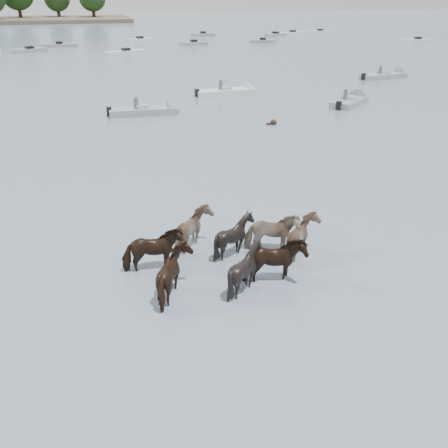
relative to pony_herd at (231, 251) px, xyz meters
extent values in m
plane|color=slate|center=(2.15, -0.98, -0.61)|extent=(400.00, 400.00, 0.00)
imported|color=black|center=(-2.45, 0.52, 0.01)|extent=(2.00, 0.99, 1.66)
imported|color=#907161|center=(-0.82, 1.65, -0.01)|extent=(1.71, 1.89, 1.62)
imported|color=black|center=(0.38, 0.88, -0.01)|extent=(1.75, 1.63, 1.62)
imported|color=#9D836A|center=(1.71, 0.79, -0.02)|extent=(2.01, 1.20, 1.59)
imported|color=black|center=(-2.01, -1.18, 0.01)|extent=(1.46, 1.69, 1.66)
imported|color=black|center=(0.06, -1.35, 0.00)|extent=(1.49, 1.32, 1.64)
imported|color=black|center=(1.00, -1.19, 0.02)|extent=(2.06, 1.07, 1.68)
imported|color=gray|center=(2.62, 0.10, -0.02)|extent=(1.73, 1.89, 1.60)
sphere|color=black|center=(8.27, 17.81, -0.49)|extent=(0.44, 0.44, 0.44)
cube|color=black|center=(8.02, 17.81, -0.59)|extent=(0.50, 0.22, 0.18)
cube|color=gray|center=(0.10, 23.19, -0.41)|extent=(4.77, 1.78, 0.55)
cone|color=gray|center=(2.45, 23.10, -0.41)|extent=(0.96, 1.63, 1.60)
cube|color=#99ADB7|center=(0.10, 23.19, -0.06)|extent=(0.84, 1.15, 0.35)
cube|color=black|center=(-2.26, 23.28, -0.26)|extent=(0.36, 0.36, 0.60)
cylinder|color=#595966|center=(-0.30, 23.19, 0.14)|extent=(0.36, 0.36, 0.70)
sphere|color=#595966|center=(-0.30, 23.19, 0.59)|extent=(0.24, 0.24, 0.24)
cube|color=silver|center=(7.98, 28.78, -0.41)|extent=(5.24, 2.04, 0.55)
cone|color=silver|center=(10.53, 29.01, -0.41)|extent=(1.04, 1.67, 1.60)
cube|color=#99ADB7|center=(7.98, 28.78, -0.06)|extent=(0.89, 1.19, 0.35)
cube|color=black|center=(5.43, 28.56, -0.26)|extent=(0.38, 0.38, 0.60)
cylinder|color=#595966|center=(7.58, 28.78, 0.14)|extent=(0.36, 0.36, 0.70)
sphere|color=#595966|center=(7.58, 28.78, 0.59)|extent=(0.24, 0.24, 0.24)
cube|color=gray|center=(16.20, 21.99, -0.41)|extent=(4.21, 3.86, 0.55)
cone|color=gray|center=(17.79, 23.31, -0.41)|extent=(1.71, 1.81, 1.60)
cube|color=#99ADB7|center=(16.20, 21.99, -0.06)|extent=(1.33, 1.37, 0.35)
cube|color=black|center=(14.60, 20.68, -0.26)|extent=(0.49, 0.49, 0.60)
cylinder|color=#595966|center=(15.80, 21.99, 0.14)|extent=(0.36, 0.36, 0.70)
sphere|color=#595966|center=(15.80, 21.99, 0.59)|extent=(0.24, 0.24, 0.24)
cube|color=gray|center=(26.04, 33.06, -0.41)|extent=(5.29, 2.48, 0.55)
cone|color=gray|center=(28.54, 33.52, -0.41)|extent=(1.17, 1.73, 1.60)
cube|color=#99ADB7|center=(26.04, 33.06, -0.06)|extent=(0.99, 1.24, 0.35)
cube|color=black|center=(23.53, 32.61, -0.26)|extent=(0.41, 0.41, 0.60)
cylinder|color=#595966|center=(25.64, 33.06, 0.14)|extent=(0.36, 0.36, 0.70)
sphere|color=#595966|center=(25.64, 33.06, 0.59)|extent=(0.24, 0.24, 0.24)
cube|color=gray|center=(-10.41, 67.78, -0.39)|extent=(4.97, 3.34, 0.60)
cube|color=black|center=(-10.41, 67.78, -0.01)|extent=(1.32, 1.32, 0.50)
cube|color=gray|center=(-6.35, 74.16, -0.39)|extent=(5.71, 1.92, 0.60)
cube|color=black|center=(-6.35, 74.16, -0.01)|extent=(1.07, 1.07, 0.50)
cube|color=silver|center=(2.78, 61.44, -0.39)|extent=(6.09, 3.52, 0.60)
cube|color=black|center=(2.78, 61.44, -0.01)|extent=(1.29, 1.29, 0.50)
cube|color=silver|center=(7.08, 80.41, -0.39)|extent=(4.88, 3.01, 0.60)
cube|color=black|center=(7.08, 80.41, -0.01)|extent=(1.28, 1.28, 0.50)
cube|color=gray|center=(14.76, 71.51, -0.39)|extent=(4.54, 1.70, 0.60)
cube|color=black|center=(14.76, 71.51, -0.01)|extent=(1.04, 1.04, 0.50)
cube|color=gray|center=(20.39, 88.47, -0.39)|extent=(4.58, 1.60, 0.60)
cube|color=black|center=(20.39, 88.47, -0.01)|extent=(1.02, 1.02, 0.50)
cube|color=gray|center=(26.83, 71.89, -0.39)|extent=(4.44, 2.60, 0.60)
cube|color=black|center=(26.83, 71.89, -0.01)|extent=(1.24, 1.24, 0.50)
cube|color=gray|center=(33.86, 84.15, -0.39)|extent=(4.71, 2.98, 0.60)
cube|color=black|center=(33.86, 84.15, -0.01)|extent=(1.29, 1.29, 0.50)
cube|color=silver|center=(38.54, 86.75, -0.39)|extent=(5.98, 2.90, 0.60)
cube|color=black|center=(38.54, 86.75, -0.01)|extent=(1.22, 1.22, 0.50)
cube|color=silver|center=(45.46, 88.60, -0.39)|extent=(5.65, 1.92, 0.60)
cube|color=black|center=(45.46, 88.60, -0.01)|extent=(1.07, 1.07, 0.50)
cube|color=silver|center=(53.29, 66.27, -0.39)|extent=(5.63, 2.82, 0.60)
cube|color=black|center=(53.29, 66.27, -0.01)|extent=(1.22, 1.22, 0.50)
cylinder|color=#382619|center=(-17.85, 150.89, 1.40)|extent=(1.00, 1.00, 4.03)
cylinder|color=#382619|center=(-7.42, 153.68, 1.03)|extent=(1.00, 1.00, 3.28)
cylinder|color=#382619|center=(2.41, 149.28, 1.08)|extent=(1.00, 1.00, 3.40)
camera|label=1|loc=(-4.13, -13.86, 7.69)|focal=40.51mm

